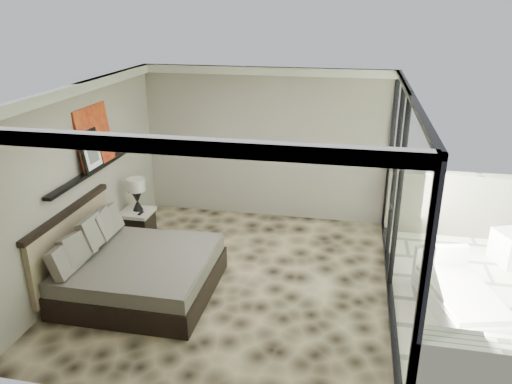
% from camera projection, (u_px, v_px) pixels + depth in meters
% --- Properties ---
extents(floor, '(5.00, 5.00, 0.00)m').
position_uv_depth(floor, '(234.00, 280.00, 7.37)').
color(floor, black).
rests_on(floor, ground).
extents(ceiling, '(4.50, 5.00, 0.02)m').
position_uv_depth(ceiling, '(230.00, 90.00, 6.38)').
color(ceiling, silver).
rests_on(ceiling, back_wall).
extents(back_wall, '(4.50, 0.02, 2.80)m').
position_uv_depth(back_wall, '(265.00, 144.00, 9.16)').
color(back_wall, gray).
rests_on(back_wall, floor).
extents(left_wall, '(0.02, 5.00, 2.80)m').
position_uv_depth(left_wall, '(83.00, 181.00, 7.29)').
color(left_wall, gray).
rests_on(left_wall, floor).
extents(glass_wall, '(0.08, 5.00, 2.80)m').
position_uv_depth(glass_wall, '(400.00, 204.00, 6.46)').
color(glass_wall, white).
rests_on(glass_wall, floor).
extents(terrace_slab, '(3.00, 5.00, 0.12)m').
position_uv_depth(terrace_slab, '(504.00, 313.00, 6.70)').
color(terrace_slab, beige).
rests_on(terrace_slab, ground).
extents(picture_ledge, '(0.12, 2.20, 0.05)m').
position_uv_depth(picture_ledge, '(90.00, 173.00, 7.33)').
color(picture_ledge, black).
rests_on(picture_ledge, left_wall).
extents(bed, '(2.04, 1.98, 1.13)m').
position_uv_depth(bed, '(134.00, 270.00, 6.99)').
color(bed, black).
rests_on(bed, floor).
extents(nightstand, '(0.68, 0.68, 0.52)m').
position_uv_depth(nightstand, '(138.00, 225.00, 8.58)').
color(nightstand, black).
rests_on(nightstand, floor).
extents(table_lamp, '(0.31, 0.31, 0.57)m').
position_uv_depth(table_lamp, '(136.00, 190.00, 8.40)').
color(table_lamp, black).
rests_on(table_lamp, nightstand).
extents(abstract_canvas, '(0.13, 0.90, 0.90)m').
position_uv_depth(abstract_canvas, '(94.00, 136.00, 7.42)').
color(abstract_canvas, '#AA0F0E').
rests_on(abstract_canvas, picture_ledge).
extents(framed_print, '(0.11, 0.50, 0.60)m').
position_uv_depth(framed_print, '(91.00, 151.00, 7.24)').
color(framed_print, black).
rests_on(framed_print, picture_ledge).
extents(lounger, '(1.14, 1.69, 0.60)m').
position_uv_depth(lounger, '(459.00, 297.00, 6.61)').
color(lounger, white).
rests_on(lounger, terrace_slab).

